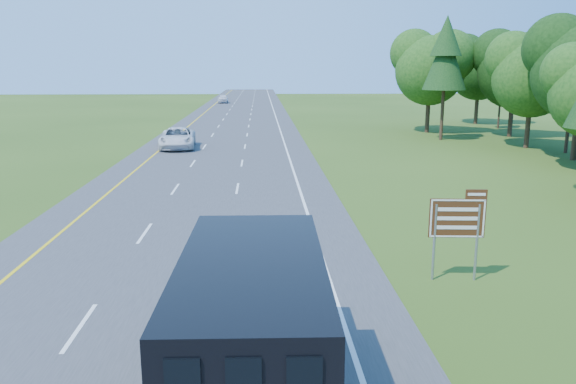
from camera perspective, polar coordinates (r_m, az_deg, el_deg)
name	(u,v)px	position (r m, az deg, el deg)	size (l,w,h in m)	color
road	(227,142)	(54.15, -6.26, 5.02)	(15.00, 260.00, 0.04)	#38383A
lane_markings	(227,142)	(54.15, -6.26, 5.05)	(11.15, 260.00, 0.01)	yellow
horse_truck	(254,330)	(11.37, -3.49, -13.85)	(2.80, 8.40, 3.69)	black
white_suv	(178,138)	(50.85, -11.16, 5.41)	(2.98, 6.45, 1.79)	silver
far_car	(223,99)	(114.42, -6.61, 9.40)	(1.98, 4.92, 1.67)	silver
exit_sign	(458,222)	(19.49, 16.89, -2.92)	(1.86, 0.20, 3.15)	gray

